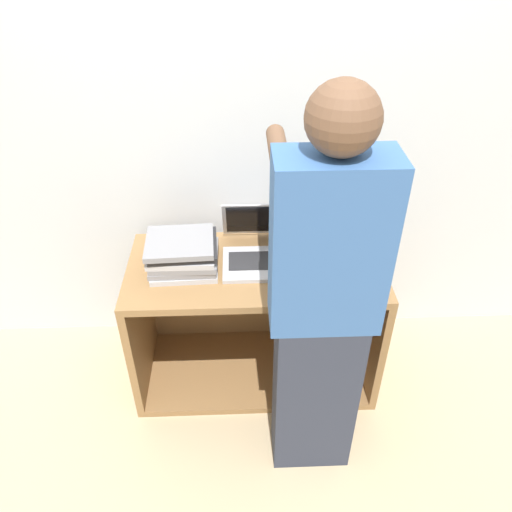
# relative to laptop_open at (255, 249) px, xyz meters

# --- Properties ---
(ground_plane) EXTENTS (12.00, 12.00, 0.00)m
(ground_plane) POSITION_rel_laptop_open_xyz_m (0.00, -0.36, -0.77)
(ground_plane) COLOR tan
(wall_back) EXTENTS (8.00, 0.05, 2.40)m
(wall_back) POSITION_rel_laptop_open_xyz_m (0.00, 0.33, 0.43)
(wall_back) COLOR silver
(wall_back) RESTS_ON ground_plane
(cart) EXTENTS (1.20, 0.58, 0.72)m
(cart) POSITION_rel_laptop_open_xyz_m (0.00, 0.01, -0.41)
(cart) COLOR olive
(cart) RESTS_ON ground_plane
(laptop_open) EXTENTS (0.30, 0.39, 0.25)m
(laptop_open) POSITION_rel_laptop_open_xyz_m (0.00, 0.00, 0.00)
(laptop_open) COLOR #B7B7BC
(laptop_open) RESTS_ON cart
(laptop_stack_left) EXTENTS (0.33, 0.29, 0.16)m
(laptop_stack_left) POSITION_rel_laptop_open_xyz_m (-0.33, -0.06, 0.03)
(laptop_stack_left) COLOR #B7B7BC
(laptop_stack_left) RESTS_ON cart
(laptop_stack_right) EXTENTS (0.32, 0.28, 0.18)m
(laptop_stack_right) POSITION_rel_laptop_open_xyz_m (0.34, -0.06, 0.04)
(laptop_stack_right) COLOR slate
(laptop_stack_right) RESTS_ON cart
(person) EXTENTS (0.40, 0.53, 1.73)m
(person) POSITION_rel_laptop_open_xyz_m (0.23, -0.55, 0.10)
(person) COLOR #2D3342
(person) RESTS_ON ground_plane
(inventory_tag) EXTENTS (0.06, 0.02, 0.01)m
(inventory_tag) POSITION_rel_laptop_open_xyz_m (0.33, -0.13, 0.14)
(inventory_tag) COLOR red
(inventory_tag) RESTS_ON laptop_stack_right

